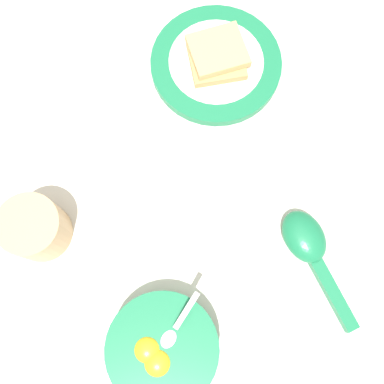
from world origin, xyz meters
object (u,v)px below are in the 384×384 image
at_px(toast_plate, 216,64).
at_px(soup_spoon, 309,246).
at_px(egg_bowl, 163,349).
at_px(toast_sandwich, 217,55).
at_px(drinking_cup, 35,228).

bearing_deg(toast_plate, soup_spoon, 58.81).
distance_m(egg_bowl, toast_sandwich, 0.42).
distance_m(egg_bowl, soup_spoon, 0.24).
bearing_deg(toast_plate, drinking_cup, -7.69).
relative_size(toast_sandwich, drinking_cup, 1.40).
relative_size(egg_bowl, soup_spoon, 0.90).
xyz_separation_m(toast_sandwich, soup_spoon, (0.16, 0.26, -0.01)).
relative_size(egg_bowl, toast_sandwich, 1.31).
xyz_separation_m(soup_spoon, drinking_cup, (0.20, -0.31, 0.02)).
relative_size(toast_sandwich, soup_spoon, 0.69).
distance_m(toast_plate, soup_spoon, 0.31).
relative_size(toast_plate, drinking_cup, 2.44).
bearing_deg(egg_bowl, drinking_cup, -96.18).
xyz_separation_m(egg_bowl, toast_sandwich, (-0.38, -0.18, 0.01)).
xyz_separation_m(toast_plate, soup_spoon, (0.16, 0.26, 0.01)).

